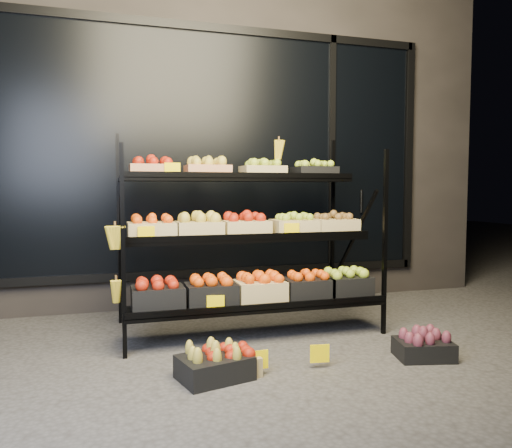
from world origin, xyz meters
name	(u,v)px	position (x,y,z in m)	size (l,w,h in m)	color
ground	(272,352)	(0.00, 0.00, 0.00)	(24.00, 24.00, 0.00)	#514F4C
building	(203,142)	(0.00, 2.59, 1.75)	(6.00, 2.08, 3.50)	#2D2826
display_rack	(248,237)	(-0.01, 0.60, 0.79)	(2.18, 1.02, 1.73)	black
tag_floor_a	(259,366)	(-0.23, -0.40, 0.06)	(0.13, 0.01, 0.12)	#F9D700
tag_floor_b	(320,359)	(0.20, -0.40, 0.06)	(0.13, 0.01, 0.12)	#F9D700
floor_crate_left	(228,362)	(-0.41, -0.34, 0.09)	(0.40, 0.32, 0.19)	tan
floor_crate_midleft	(215,363)	(-0.51, -0.38, 0.10)	(0.49, 0.41, 0.21)	black
floor_crate_right	(424,346)	(0.97, -0.43, 0.09)	(0.43, 0.35, 0.19)	black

